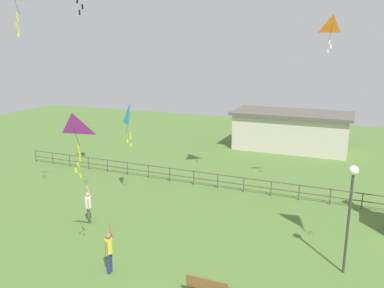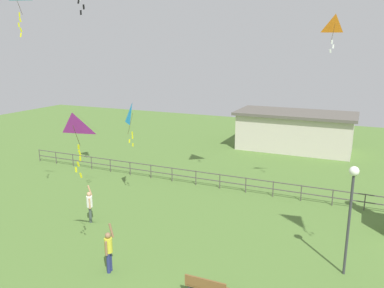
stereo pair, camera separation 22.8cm
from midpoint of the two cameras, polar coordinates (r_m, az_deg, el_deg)
The scene contains 9 objects.
lamppost at distance 15.43m, azimuth 22.18°, elevation -7.18°, with size 0.36×0.36×4.34m.
park_bench at distance 14.12m, azimuth 1.85°, elevation -20.50°, with size 1.51×0.43×0.85m.
person_0 at distance 15.60m, azimuth -12.69°, elevation -15.07°, with size 0.31×0.52×1.94m.
person_2 at distance 20.01m, azimuth -15.49°, elevation -8.73°, with size 0.38×0.48×1.87m.
kite_2 at distance 14.44m, azimuth -17.68°, elevation 2.19°, with size 1.05×0.71×2.49m.
kite_6 at distance 21.44m, azimuth -9.40°, elevation 4.37°, with size 0.87×0.86×2.50m.
kite_7 at distance 21.05m, azimuth 19.86°, elevation 16.31°, with size 0.91×0.69×1.85m.
waterfront_railing at distance 23.36m, azimuth 9.76°, elevation -5.96°, with size 36.05×0.06×0.95m.
pavilion_building at distance 34.51m, azimuth 14.34°, elevation 1.99°, with size 10.00×5.01×3.29m.
Camera 1 is at (4.46, -7.51, 8.39)m, focal length 35.86 mm.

